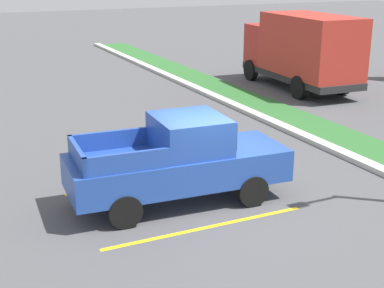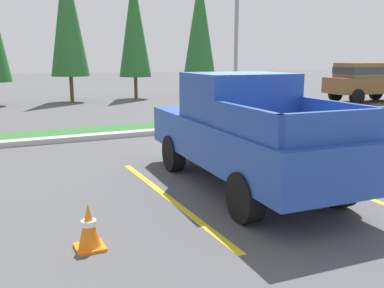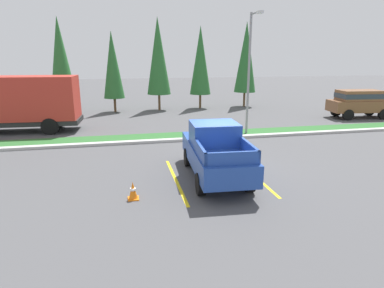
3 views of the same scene
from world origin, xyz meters
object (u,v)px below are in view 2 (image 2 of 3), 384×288
Objects in this scene: suv_distant at (367,79)px; cypress_tree_right_inner at (134,25)px; cypress_tree_rightmost at (200,23)px; traffic_cone at (89,227)px; cypress_tree_center at (67,15)px; pickup_truck_main at (244,131)px; street_light at (239,10)px.

cypress_tree_right_inner reaches higher than suv_distant.
cypress_tree_rightmost reaches higher than cypress_tree_right_inner.
cypress_tree_right_inner reaches higher than traffic_cone.
suv_distant is 0.61× the size of cypress_tree_center.
cypress_tree_center reaches higher than cypress_tree_rightmost.
cypress_tree_right_inner reaches higher than pickup_truck_main.
cypress_tree_rightmost is (8.01, 0.47, -0.11)m from cypress_tree_center.
suv_distant is at bearing -25.80° from cypress_tree_center.
suv_distant is 0.69× the size of street_light.
traffic_cone is at bearing -99.28° from cypress_tree_center.
pickup_truck_main is at bearing 24.49° from traffic_cone.
street_light is at bearing -109.82° from cypress_tree_rightmost.
traffic_cone is (-6.75, -18.73, -3.90)m from cypress_tree_right_inner.
cypress_tree_center is 19.21m from traffic_cone.
cypress_tree_rightmost is 22.32m from traffic_cone.
pickup_truck_main is 0.69× the size of cypress_tree_center.
cypress_tree_right_inner is at bearing 70.19° from traffic_cone.
suv_distant is (14.25, 10.05, 0.20)m from pickup_truck_main.
suv_distant is 0.63× the size of cypress_tree_rightmost.
pickup_truck_main is 0.70× the size of cypress_tree_rightmost.
street_light is 11.25m from cypress_tree_center.
pickup_truck_main is 17.92m from cypress_tree_right_inner.
cypress_tree_center is 8.03m from cypress_tree_rightmost.
cypress_tree_right_inner is (-10.70, 7.23, 2.96)m from suv_distant.
cypress_tree_rightmost is at bearing 59.79° from traffic_cone.
street_light is at bearing -88.16° from cypress_tree_right_inner.
cypress_tree_right_inner is 0.94× the size of cypress_tree_rightmost.
cypress_tree_center reaches higher than pickup_truck_main.
street_light reaches higher than pickup_truck_main.
traffic_cone is (-11.03, -18.95, -4.17)m from cypress_tree_rightmost.
cypress_tree_rightmost is at bearing 3.34° from cypress_tree_center.
traffic_cone is (-7.09, -8.01, -3.72)m from street_light.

